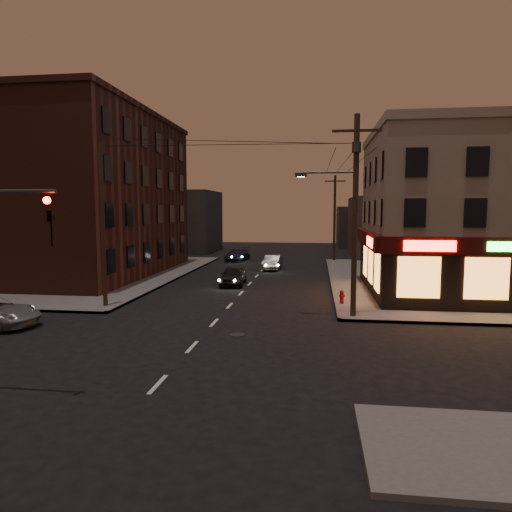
% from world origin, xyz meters
% --- Properties ---
extents(ground, '(120.00, 120.00, 0.00)m').
position_xyz_m(ground, '(0.00, 0.00, 0.00)').
color(ground, black).
rests_on(ground, ground).
extents(sidewalk_ne, '(24.00, 28.00, 0.15)m').
position_xyz_m(sidewalk_ne, '(18.00, 19.00, 0.07)').
color(sidewalk_ne, '#514F4C').
rests_on(sidewalk_ne, ground).
extents(sidewalk_nw, '(24.00, 28.00, 0.15)m').
position_xyz_m(sidewalk_nw, '(-18.00, 19.00, 0.07)').
color(sidewalk_nw, '#514F4C').
rests_on(sidewalk_nw, ground).
extents(pizza_building, '(15.85, 12.85, 10.50)m').
position_xyz_m(pizza_building, '(15.93, 13.43, 5.35)').
color(pizza_building, gray).
rests_on(pizza_building, sidewalk_ne).
extents(brick_apartment, '(12.00, 20.00, 13.00)m').
position_xyz_m(brick_apartment, '(-14.50, 19.00, 6.65)').
color(brick_apartment, '#4C2518').
rests_on(brick_apartment, sidewalk_nw).
extents(bg_building_ne_a, '(10.00, 12.00, 7.00)m').
position_xyz_m(bg_building_ne_a, '(14.00, 38.00, 3.50)').
color(bg_building_ne_a, '#3F3D3A').
rests_on(bg_building_ne_a, ground).
extents(bg_building_nw, '(9.00, 10.00, 8.00)m').
position_xyz_m(bg_building_nw, '(-13.00, 42.00, 4.00)').
color(bg_building_nw, '#3F3D3A').
rests_on(bg_building_nw, ground).
extents(bg_building_ne_b, '(8.00, 8.00, 6.00)m').
position_xyz_m(bg_building_ne_b, '(12.00, 52.00, 3.00)').
color(bg_building_ne_b, '#3F3D3A').
rests_on(bg_building_ne_b, ground).
extents(utility_pole_main, '(4.20, 0.44, 10.00)m').
position_xyz_m(utility_pole_main, '(6.68, 5.80, 5.76)').
color(utility_pole_main, '#382619').
rests_on(utility_pole_main, sidewalk_ne).
extents(utility_pole_far, '(0.26, 0.26, 9.00)m').
position_xyz_m(utility_pole_far, '(6.80, 32.00, 4.65)').
color(utility_pole_far, '#382619').
rests_on(utility_pole_far, sidewalk_ne).
extents(utility_pole_west, '(0.24, 0.24, 9.00)m').
position_xyz_m(utility_pole_west, '(-6.80, 6.50, 4.65)').
color(utility_pole_west, '#382619').
rests_on(utility_pole_west, sidewalk_nw).
extents(sedan_near, '(1.86, 4.25, 1.42)m').
position_xyz_m(sedan_near, '(-1.12, 15.31, 0.71)').
color(sedan_near, black).
rests_on(sedan_near, ground).
extents(sedan_mid, '(1.66, 4.12, 1.33)m').
position_xyz_m(sedan_mid, '(0.91, 24.49, 0.67)').
color(sedan_mid, '#64635E').
rests_on(sedan_mid, ground).
extents(sedan_far, '(2.49, 4.82, 1.34)m').
position_xyz_m(sedan_far, '(-3.60, 31.43, 0.67)').
color(sedan_far, '#1B1D36').
rests_on(sedan_far, ground).
extents(fire_hydrant, '(0.35, 0.35, 0.79)m').
position_xyz_m(fire_hydrant, '(6.40, 8.81, 0.58)').
color(fire_hydrant, maroon).
rests_on(fire_hydrant, sidewalk_ne).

